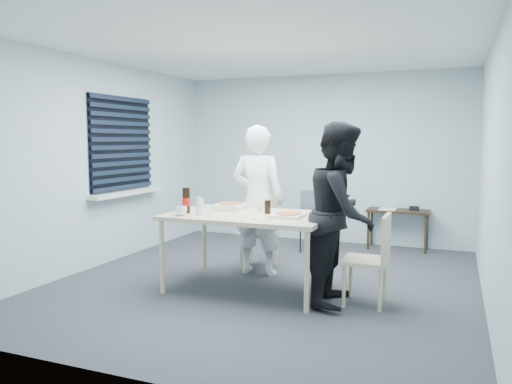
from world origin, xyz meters
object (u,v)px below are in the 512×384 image
at_px(chair_right, 375,253).
at_px(soda_bottle, 186,201).
at_px(person_white, 258,200).
at_px(stool, 312,227).
at_px(person_black, 342,214).
at_px(mug_a, 181,211).
at_px(side_table, 398,215).
at_px(backpack, 312,205).
at_px(mug_b, 259,206).
at_px(dining_table, 249,219).
at_px(chair_far, 261,226).

height_order(chair_right, soda_bottle, soda_bottle).
distance_m(person_white, stool, 1.50).
xyz_separation_m(person_black, mug_a, (-1.61, -0.31, -0.02)).
bearing_deg(person_white, side_table, -125.41).
bearing_deg(stool, side_table, 28.65).
height_order(person_white, mug_a, person_white).
xyz_separation_m(stool, mug_a, (-0.74, -2.38, 0.51)).
bearing_deg(stool, soda_bottle, -109.88).
xyz_separation_m(backpack, mug_b, (-0.13, -1.70, 0.19)).
bearing_deg(dining_table, mug_a, -148.11).
relative_size(dining_table, person_black, 0.95).
height_order(dining_table, person_white, person_white).
xyz_separation_m(dining_table, soda_bottle, (-0.65, -0.18, 0.19)).
xyz_separation_m(dining_table, person_black, (1.01, -0.06, 0.13)).
bearing_deg(mug_a, mug_b, 47.35).
distance_m(dining_table, chair_far, 1.05).
xyz_separation_m(chair_right, soda_bottle, (-1.97, -0.15, 0.44)).
distance_m(side_table, backpack, 1.30).
height_order(chair_far, chair_right, same).
height_order(side_table, backpack, backpack).
relative_size(person_white, mug_b, 17.70).
height_order(side_table, stool, side_table).
distance_m(mug_a, soda_bottle, 0.22).
xyz_separation_m(person_white, stool, (0.29, 1.37, -0.53)).
xyz_separation_m(dining_table, person_white, (-0.14, 0.63, 0.13)).
distance_m(stool, mug_a, 2.54).
distance_m(person_black, side_table, 2.72).
distance_m(mug_b, soda_bottle, 0.81).
height_order(side_table, soda_bottle, soda_bottle).
distance_m(backpack, mug_b, 1.72).
relative_size(person_black, soda_bottle, 6.49).
xyz_separation_m(side_table, soda_bottle, (-1.92, -2.80, 0.44)).
bearing_deg(side_table, mug_b, -118.39).
xyz_separation_m(dining_table, side_table, (1.27, 2.62, -0.25)).
bearing_deg(side_table, dining_table, -115.84).
height_order(person_white, soda_bottle, person_white).
bearing_deg(soda_bottle, stool, 70.12).
xyz_separation_m(person_white, mug_b, (0.15, -0.34, -0.02)).
distance_m(chair_far, stool, 1.09).
height_order(dining_table, side_table, dining_table).
xyz_separation_m(mug_a, soda_bottle, (-0.05, 0.19, 0.08)).
relative_size(person_white, backpack, 4.28).
distance_m(stool, backpack, 0.31).
bearing_deg(person_white, person_black, 148.91).
height_order(person_black, mug_b, person_black).
bearing_deg(person_black, backpack, 22.81).
xyz_separation_m(person_white, mug_a, (-0.46, -1.00, -0.02)).
bearing_deg(mug_b, chair_far, 109.46).
xyz_separation_m(dining_table, stool, (0.14, 2.00, -0.40)).
bearing_deg(dining_table, chair_right, -1.36).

